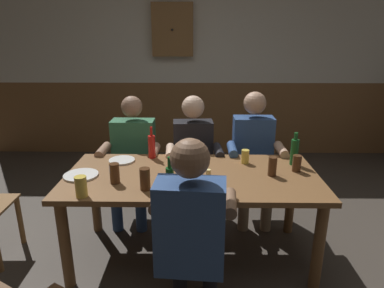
# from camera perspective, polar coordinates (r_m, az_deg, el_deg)

# --- Properties ---
(ground_plane) EXTENTS (7.38, 7.38, 0.00)m
(ground_plane) POSITION_cam_1_polar(r_m,az_deg,el_deg) (2.95, -0.01, -18.33)
(ground_plane) COLOR #423A33
(back_wall_upper) EXTENTS (6.15, 0.12, 1.30)m
(back_wall_upper) POSITION_cam_1_polar(r_m,az_deg,el_deg) (5.01, 0.43, 17.65)
(back_wall_upper) COLOR beige
(back_wall_wainscot) EXTENTS (6.15, 0.12, 1.06)m
(back_wall_wainscot) POSITION_cam_1_polar(r_m,az_deg,el_deg) (5.16, 0.40, 4.41)
(back_wall_wainscot) COLOR brown
(back_wall_wainscot) RESTS_ON ground_plane
(dining_table) EXTENTS (1.93, 0.90, 0.72)m
(dining_table) POSITION_cam_1_polar(r_m,az_deg,el_deg) (2.66, -0.00, -6.94)
(dining_table) COLOR brown
(dining_table) RESTS_ON ground_plane
(person_0) EXTENTS (0.55, 0.53, 1.19)m
(person_0) POSITION_cam_1_polar(r_m,az_deg,el_deg) (3.32, -9.91, -1.55)
(person_0) COLOR #33724C
(person_0) RESTS_ON ground_plane
(person_1) EXTENTS (0.53, 0.52, 1.20)m
(person_1) POSITION_cam_1_polar(r_m,az_deg,el_deg) (3.26, 0.24, -1.49)
(person_1) COLOR black
(person_1) RESTS_ON ground_plane
(person_2) EXTENTS (0.52, 0.51, 1.23)m
(person_2) POSITION_cam_1_polar(r_m,az_deg,el_deg) (3.31, 10.22, -1.20)
(person_2) COLOR #2D4C84
(person_2) RESTS_ON ground_plane
(person_3) EXTENTS (0.55, 0.54, 1.24)m
(person_3) POSITION_cam_1_polar(r_m,az_deg,el_deg) (2.03, -0.12, -13.75)
(person_3) COLOR #2D4C84
(person_3) RESTS_ON ground_plane
(table_candle) EXTENTS (0.04, 0.04, 0.08)m
(table_candle) POSITION_cam_1_polar(r_m,az_deg,el_deg) (2.51, 2.75, -5.14)
(table_candle) COLOR #F9E08C
(table_candle) RESTS_ON dining_table
(condiment_caddy) EXTENTS (0.14, 0.10, 0.05)m
(condiment_caddy) POSITION_cam_1_polar(r_m,az_deg,el_deg) (2.77, -2.47, -3.17)
(condiment_caddy) COLOR #B2B7BC
(condiment_caddy) RESTS_ON dining_table
(plate_0) EXTENTS (0.26, 0.26, 0.01)m
(plate_0) POSITION_cam_1_polar(r_m,az_deg,el_deg) (2.72, -18.07, -4.98)
(plate_0) COLOR white
(plate_0) RESTS_ON dining_table
(plate_1) EXTENTS (0.22, 0.22, 0.01)m
(plate_1) POSITION_cam_1_polar(r_m,az_deg,el_deg) (2.93, -11.64, -2.69)
(plate_1) COLOR white
(plate_1) RESTS_ON dining_table
(bottle_0) EXTENTS (0.07, 0.07, 0.26)m
(bottle_0) POSITION_cam_1_polar(r_m,az_deg,el_deg) (2.56, -1.46, -3.14)
(bottle_0) COLOR #593314
(bottle_0) RESTS_ON dining_table
(bottle_1) EXTENTS (0.06, 0.06, 0.28)m
(bottle_1) POSITION_cam_1_polar(r_m,az_deg,el_deg) (2.94, -6.74, -0.35)
(bottle_1) COLOR red
(bottle_1) RESTS_ON dining_table
(bottle_2) EXTENTS (0.05, 0.05, 0.27)m
(bottle_2) POSITION_cam_1_polar(r_m,az_deg,el_deg) (2.25, -3.72, -6.08)
(bottle_2) COLOR #195923
(bottle_2) RESTS_ON dining_table
(bottle_3) EXTENTS (0.06, 0.06, 0.27)m
(bottle_3) POSITION_cam_1_polar(r_m,az_deg,el_deg) (2.89, 16.76, -1.17)
(bottle_3) COLOR #195923
(bottle_3) RESTS_ON dining_table
(pint_glass_0) EXTENTS (0.08, 0.08, 0.14)m
(pint_glass_0) POSITION_cam_1_polar(r_m,az_deg,el_deg) (2.37, -18.05, -6.78)
(pint_glass_0) COLOR #E5C64C
(pint_glass_0) RESTS_ON dining_table
(pint_glass_1) EXTENTS (0.06, 0.06, 0.12)m
(pint_glass_1) POSITION_cam_1_polar(r_m,az_deg,el_deg) (2.85, 8.88, -2.09)
(pint_glass_1) COLOR #E5C64C
(pint_glass_1) RESTS_ON dining_table
(pint_glass_2) EXTENTS (0.07, 0.07, 0.13)m
(pint_glass_2) POSITION_cam_1_polar(r_m,az_deg,el_deg) (2.77, 17.11, -3.11)
(pint_glass_2) COLOR #4C2D19
(pint_glass_2) RESTS_ON dining_table
(pint_glass_3) EXTENTS (0.07, 0.07, 0.16)m
(pint_glass_3) POSITION_cam_1_polar(r_m,az_deg,el_deg) (2.37, -7.86, -5.82)
(pint_glass_3) COLOR #4C2D19
(pint_glass_3) RESTS_ON dining_table
(pint_glass_4) EXTENTS (0.06, 0.06, 0.15)m
(pint_glass_4) POSITION_cam_1_polar(r_m,az_deg,el_deg) (2.64, 13.29, -3.65)
(pint_glass_4) COLOR #4C2D19
(pint_glass_4) RESTS_ON dining_table
(pint_glass_5) EXTENTS (0.07, 0.07, 0.15)m
(pint_glass_5) POSITION_cam_1_polar(r_m,az_deg,el_deg) (2.51, -12.80, -4.81)
(pint_glass_5) COLOR #4C2D19
(pint_glass_5) RESTS_ON dining_table
(wall_dart_cabinet) EXTENTS (0.56, 0.15, 0.70)m
(wall_dart_cabinet) POSITION_cam_1_polar(r_m,az_deg,el_deg) (4.89, -3.27, 18.52)
(wall_dart_cabinet) COLOR brown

